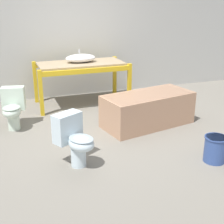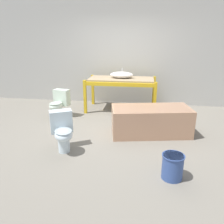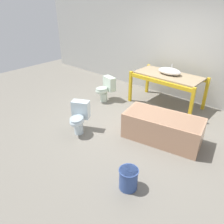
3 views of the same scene
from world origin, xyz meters
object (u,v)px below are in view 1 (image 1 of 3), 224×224
(toilet_near, at_px, (75,138))
(toilet_far, at_px, (13,107))
(sink_basin, at_px, (81,58))
(bathtub_main, at_px, (148,107))
(bucket_white, at_px, (215,149))

(toilet_near, distance_m, toilet_far, 1.67)
(sink_basin, distance_m, toilet_near, 2.60)
(bathtub_main, relative_size, toilet_far, 2.42)
(sink_basin, bearing_deg, bucket_white, -71.03)
(sink_basin, bearing_deg, toilet_near, -106.58)
(bathtub_main, distance_m, bucket_white, 1.49)
(toilet_far, xyz_separation_m, bucket_white, (2.41, -2.08, -0.19))
(toilet_far, bearing_deg, bucket_white, -28.40)
(toilet_far, height_order, bucket_white, toilet_far)
(bathtub_main, distance_m, toilet_near, 1.73)
(toilet_far, relative_size, bucket_white, 1.91)
(bathtub_main, xyz_separation_m, bucket_white, (0.27, -1.46, -0.13))
(sink_basin, xyz_separation_m, bucket_white, (1.02, -2.98, -0.75))
(toilet_near, bearing_deg, bathtub_main, 3.86)
(toilet_near, distance_m, bucket_white, 1.84)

